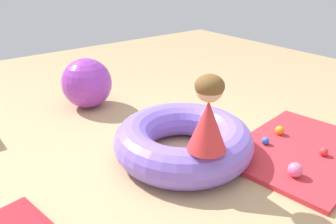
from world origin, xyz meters
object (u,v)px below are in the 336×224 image
Objects in this scene: play_ball_pink at (295,170)px; exercise_ball_large at (87,83)px; play_ball_red at (324,152)px; child_in_red at (208,114)px; inflatable_cushion at (183,141)px; play_ball_blue at (265,141)px; play_ball_orange at (280,130)px.

play_ball_pink is 2.26m from exercise_ball_large.
play_ball_red is 2.39m from exercise_ball_large.
exercise_ball_large is at bearing 114.69° from play_ball_red.
inflatable_cushion is at bearing 54.92° from child_in_red.
inflatable_cushion is at bearing 152.87° from play_ball_blue.
play_ball_orange is (1.01, 0.10, -0.47)m from child_in_red.
child_in_red is 7.53× the size of play_ball_red.
child_in_red is at bearing -175.40° from play_ball_blue.
play_ball_orange is (0.88, -0.29, -0.07)m from inflatable_cushion.
child_in_red is (-0.13, -0.39, 0.41)m from inflatable_cushion.
play_ball_pink is (0.42, -0.75, -0.06)m from inflatable_cushion.
play_ball_blue is 0.45m from play_ball_red.
exercise_ball_large is at bearing 113.73° from play_ball_blue.
child_in_red reaches higher than exercise_ball_large.
play_ball_blue is 0.61× the size of play_ball_pink.
play_ball_blue is (0.76, 0.06, -0.48)m from child_in_red.
play_ball_blue is at bearing 118.78° from play_ball_red.
child_in_red is 4.90× the size of play_ball_pink.
inflatable_cushion is at bearing 139.73° from play_ball_red.
exercise_ball_large reaches higher than play_ball_orange.
play_ball_pink is 1.32× the size of play_ball_orange.
child_in_red is 0.80m from play_ball_pink.
play_ball_pink is (-0.21, -0.42, 0.02)m from play_ball_blue.
inflatable_cushion is 2.11× the size of child_in_red.
child_in_red is 1.14m from play_ball_red.
child_in_red is at bearing -174.49° from play_ball_orange.
play_ball_orange is at bearing -18.18° from inflatable_cushion.
play_ball_pink is at bearing -50.48° from child_in_red.
inflatable_cushion reaches higher than play_ball_red.
play_ball_blue is at bearing -27.13° from inflatable_cushion.
play_ball_orange is 2.02m from exercise_ball_large.
child_in_red is at bearing 146.65° from play_ball_pink.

